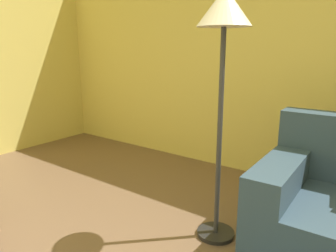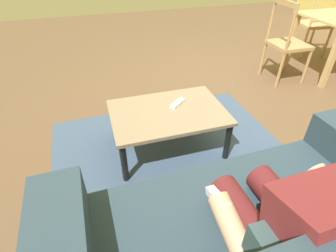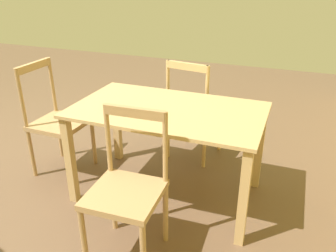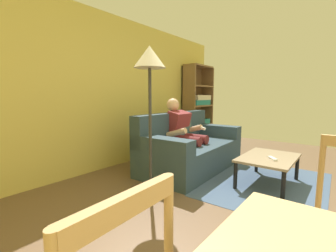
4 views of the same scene
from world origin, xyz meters
name	(u,v)px [view 1 (image 1 of 4)]	position (x,y,z in m)	size (l,w,h in m)	color
wall_back	(305,60)	(0.00, 3.14, 1.26)	(6.80, 0.12, 2.51)	#DBC660
floor_lamp	(224,32)	(-0.17, 1.74, 1.47)	(0.36, 0.36, 1.74)	black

